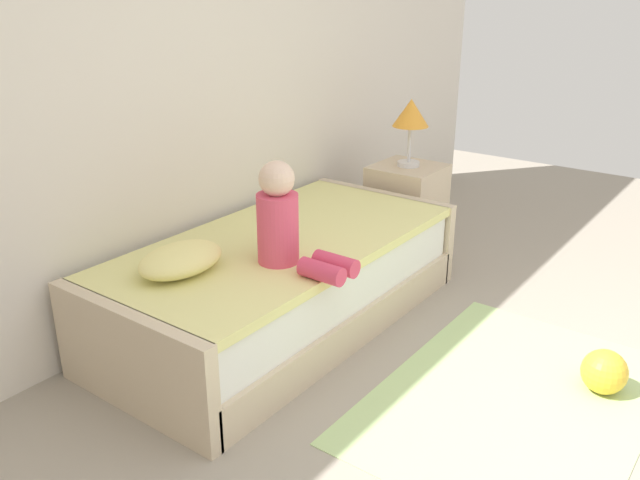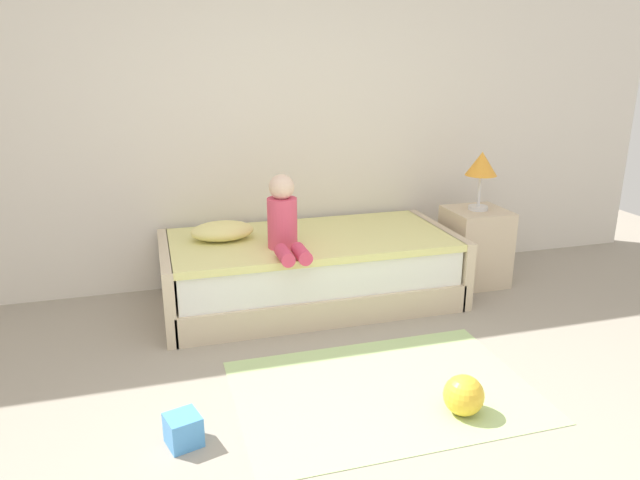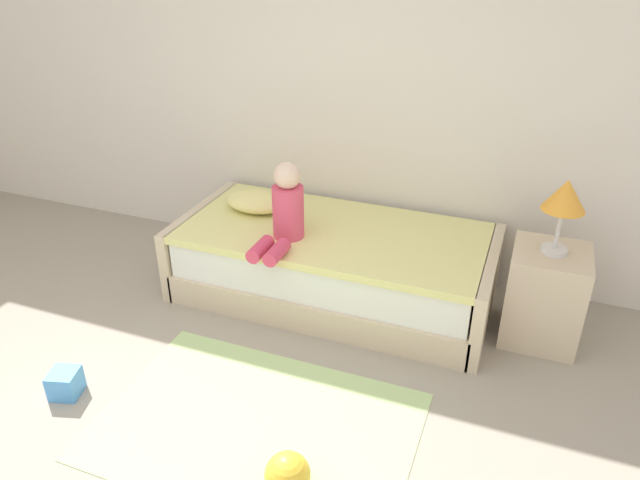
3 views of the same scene
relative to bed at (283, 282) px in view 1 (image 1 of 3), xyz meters
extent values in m
cube|color=silver|center=(-0.39, 0.60, 1.20)|extent=(7.20, 0.10, 2.90)
cube|color=beige|center=(0.00, 0.00, -0.15)|extent=(2.00, 1.00, 0.20)
cube|color=white|center=(0.00, 0.00, 0.08)|extent=(1.94, 0.94, 0.25)
cube|color=#E5E08C|center=(0.00, 0.00, 0.23)|extent=(1.98, 0.98, 0.05)
cube|color=beige|center=(-1.02, 0.00, 0.00)|extent=(0.07, 1.00, 0.50)
cube|color=beige|center=(1.02, 0.00, 0.00)|extent=(0.07, 1.00, 0.50)
cube|color=beige|center=(1.35, 0.01, 0.05)|extent=(0.44, 0.44, 0.60)
cylinder|color=silver|center=(1.35, 0.01, 0.37)|extent=(0.15, 0.15, 0.03)
cylinder|color=silver|center=(1.35, 0.01, 0.50)|extent=(0.02, 0.02, 0.24)
cone|color=#F29E33|center=(1.35, 0.01, 0.71)|extent=(0.24, 0.24, 0.18)
cylinder|color=#E04C6B|center=(-0.24, -0.18, 0.42)|extent=(0.20, 0.20, 0.34)
sphere|color=beige|center=(-0.24, -0.18, 0.67)|extent=(0.17, 0.17, 0.17)
cylinder|color=#D83F60|center=(-0.30, -0.48, 0.30)|extent=(0.09, 0.22, 0.09)
cylinder|color=#D83F60|center=(-0.19, -0.48, 0.30)|extent=(0.09, 0.22, 0.09)
ellipsoid|color=#F2E58C|center=(-0.61, 0.10, 0.32)|extent=(0.44, 0.30, 0.13)
sphere|color=yellow|center=(0.36, -1.60, -0.14)|extent=(0.21, 0.21, 0.21)
cube|color=#B2D189|center=(0.06, -1.30, -0.24)|extent=(1.60, 1.10, 0.01)
camera|label=1|loc=(-2.49, -2.10, 1.53)|focal=37.18mm
camera|label=2|loc=(-1.06, -3.90, 1.50)|focal=33.09mm
camera|label=3|loc=(1.15, -3.25, 2.00)|focal=32.96mm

